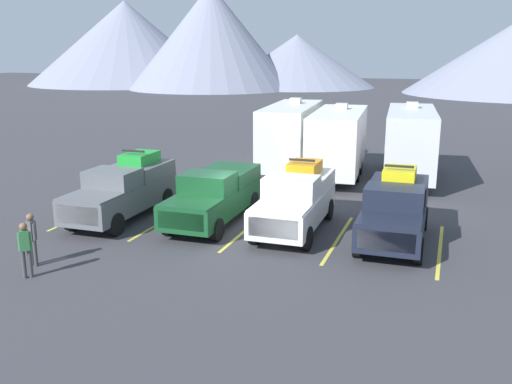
{
  "coord_description": "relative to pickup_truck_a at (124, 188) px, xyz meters",
  "views": [
    {
      "loc": [
        7.01,
        -18.59,
        6.56
      ],
      "look_at": [
        0.0,
        1.4,
        1.2
      ],
      "focal_mm": 39.43,
      "sensor_mm": 36.0,
      "label": 1
    }
  ],
  "objects": [
    {
      "name": "lot_stripe_b",
      "position": [
        1.73,
        0.11,
        -1.17
      ],
      "size": [
        0.12,
        5.5,
        0.01
      ],
      "primitive_type": "cube",
      "color": "gold",
      "rests_on": "ground"
    },
    {
      "name": "pickup_truck_d",
      "position": [
        10.56,
        0.66,
        -0.01
      ],
      "size": [
        2.25,
        5.52,
        2.56
      ],
      "color": "black",
      "rests_on": "ground"
    },
    {
      "name": "pickup_truck_b",
      "position": [
        3.68,
        0.62,
        -0.09
      ],
      "size": [
        2.22,
        5.84,
        2.08
      ],
      "color": "#144723",
      "rests_on": "ground"
    },
    {
      "name": "camper_trailer_a",
      "position": [
        3.85,
        10.89,
        0.9
      ],
      "size": [
        3.02,
        8.94,
        3.94
      ],
      "color": "silver",
      "rests_on": "ground"
    },
    {
      "name": "lot_stripe_c",
      "position": [
        5.21,
        0.11,
        -1.17
      ],
      "size": [
        0.12,
        5.5,
        0.01
      ],
      "primitive_type": "cube",
      "color": "gold",
      "rests_on": "ground"
    },
    {
      "name": "lot_stripe_e",
      "position": [
        12.16,
        0.11,
        -1.17
      ],
      "size": [
        0.12,
        5.5,
        0.01
      ],
      "primitive_type": "cube",
      "color": "gold",
      "rests_on": "ground"
    },
    {
      "name": "pickup_truck_c",
      "position": [
        6.93,
        0.71,
        -0.01
      ],
      "size": [
        2.19,
        5.53,
        2.54
      ],
      "color": "white",
      "rests_on": "ground"
    },
    {
      "name": "person_a",
      "position": [
        0.69,
        -6.44,
        -0.2
      ],
      "size": [
        0.32,
        0.32,
        1.71
      ],
      "color": "#3F3F42",
      "rests_on": "ground"
    },
    {
      "name": "camper_trailer_b",
      "position": [
        6.63,
        10.11,
        0.82
      ],
      "size": [
        3.11,
        8.89,
        3.79
      ],
      "color": "white",
      "rests_on": "ground"
    },
    {
      "name": "lot_stripe_d",
      "position": [
        8.69,
        0.11,
        -1.17
      ],
      "size": [
        0.12,
        5.5,
        0.01
      ],
      "primitive_type": "cube",
      "color": "gold",
      "rests_on": "ground"
    },
    {
      "name": "pickup_truck_a",
      "position": [
        0.0,
        0.0,
        0.0
      ],
      "size": [
        2.2,
        5.8,
        2.6
      ],
      "color": "#595B60",
      "rests_on": "ground"
    },
    {
      "name": "person_b",
      "position": [
        0.2,
        -5.59,
        -0.2
      ],
      "size": [
        0.37,
        0.25,
        1.7
      ],
      "color": "#3F3F42",
      "rests_on": "ground"
    },
    {
      "name": "camper_trailer_c",
      "position": [
        10.25,
        10.68,
        0.88
      ],
      "size": [
        3.01,
        9.08,
        3.92
      ],
      "color": "silver",
      "rests_on": "ground"
    },
    {
      "name": "ground_plane",
      "position": [
        5.21,
        -0.29,
        -1.18
      ],
      "size": [
        240.0,
        240.0,
        0.0
      ],
      "primitive_type": "plane",
      "color": "#38383D"
    },
    {
      "name": "mountain_ridge",
      "position": [
        -0.83,
        78.56,
        5.77
      ],
      "size": [
        147.05,
        41.03,
        17.4
      ],
      "color": "gray",
      "rests_on": "ground"
    },
    {
      "name": "lot_stripe_a",
      "position": [
        -1.74,
        0.11,
        -1.17
      ],
      "size": [
        0.12,
        5.5,
        0.01
      ],
      "primitive_type": "cube",
      "color": "gold",
      "rests_on": "ground"
    }
  ]
}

